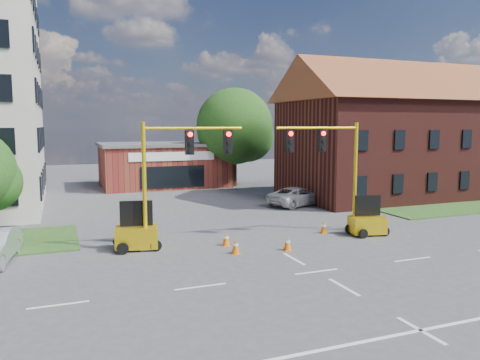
{
  "coord_description": "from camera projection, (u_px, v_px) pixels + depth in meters",
  "views": [
    {
      "loc": [
        -9.77,
        -16.38,
        6.04
      ],
      "look_at": [
        0.48,
        10.0,
        2.72
      ],
      "focal_mm": 35.0,
      "sensor_mm": 36.0,
      "label": 1
    }
  ],
  "objects": [
    {
      "name": "tree_large",
      "position": [
        238.0,
        129.0,
        46.26
      ],
      "size": [
        7.91,
        7.54,
        9.72
      ],
      "color": "#321C12",
      "rests_on": "ground"
    },
    {
      "name": "trailer_west",
      "position": [
        137.0,
        235.0,
        22.83
      ],
      "size": [
        2.24,
        1.71,
        2.29
      ],
      "rotation": [
        0.0,
        0.0,
        -0.2
      ],
      "color": "yellow",
      "rests_on": "ground"
    },
    {
      "name": "pickup_white",
      "position": [
        298.0,
        196.0,
        35.38
      ],
      "size": [
        5.57,
        3.95,
        1.41
      ],
      "primitive_type": "imported",
      "rotation": [
        0.0,
        0.0,
        1.92
      ],
      "color": "silver",
      "rests_on": "ground"
    },
    {
      "name": "cone_d",
      "position": [
        324.0,
        227.0,
        26.27
      ],
      "size": [
        0.4,
        0.4,
        0.7
      ],
      "color": "orange",
      "rests_on": "ground"
    },
    {
      "name": "cone_b",
      "position": [
        226.0,
        239.0,
        23.52
      ],
      "size": [
        0.4,
        0.4,
        0.7
      ],
      "color": "orange",
      "rests_on": "ground"
    },
    {
      "name": "townhouse_row",
      "position": [
        405.0,
        127.0,
        39.98
      ],
      "size": [
        21.0,
        11.0,
        11.5
      ],
      "color": "#4C1C16",
      "rests_on": "ground"
    },
    {
      "name": "cone_a",
      "position": [
        236.0,
        247.0,
        22.07
      ],
      "size": [
        0.4,
        0.4,
        0.7
      ],
      "color": "orange",
      "rests_on": "ground"
    },
    {
      "name": "trailer_east",
      "position": [
        367.0,
        223.0,
        25.88
      ],
      "size": [
        2.08,
        1.63,
        2.1
      ],
      "rotation": [
        0.0,
        0.0,
        -0.24
      ],
      "color": "yellow",
      "rests_on": "ground"
    },
    {
      "name": "signal_mast_west",
      "position": [
        178.0,
        169.0,
        22.91
      ],
      "size": [
        5.3,
        0.6,
        6.2
      ],
      "color": "gray",
      "rests_on": "ground"
    },
    {
      "name": "ground",
      "position": [
        316.0,
        272.0,
        19.38
      ],
      "size": [
        120.0,
        120.0,
        0.0
      ],
      "primitive_type": "plane",
      "color": "#48484B",
      "rests_on": "ground"
    },
    {
      "name": "brick_shop",
      "position": [
        164.0,
        164.0,
        46.89
      ],
      "size": [
        12.4,
        8.4,
        4.3
      ],
      "color": "maroon",
      "rests_on": "ground"
    },
    {
      "name": "signal_mast_east",
      "position": [
        331.0,
        164.0,
        26.05
      ],
      "size": [
        5.3,
        0.6,
        6.2
      ],
      "color": "gray",
      "rests_on": "ground"
    },
    {
      "name": "lane_markings",
      "position": [
        360.0,
        296.0,
        16.61
      ],
      "size": [
        60.0,
        36.0,
        0.01
      ],
      "primitive_type": null,
      "color": "white",
      "rests_on": "ground"
    },
    {
      "name": "grass_verge_ne",
      "position": [
        468.0,
        208.0,
        34.18
      ],
      "size": [
        14.0,
        4.0,
        0.08
      ],
      "primitive_type": "cube",
      "color": "#284A1B",
      "rests_on": "ground"
    },
    {
      "name": "cone_c",
      "position": [
        287.0,
        243.0,
        22.67
      ],
      "size": [
        0.4,
        0.4,
        0.7
      ],
      "color": "orange",
      "rests_on": "ground"
    }
  ]
}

